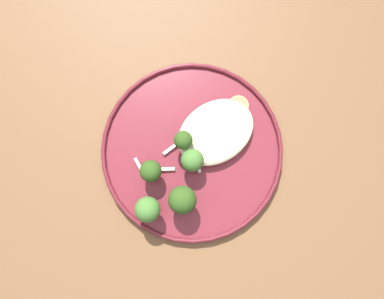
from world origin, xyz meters
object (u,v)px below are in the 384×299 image
(dinner_plate, at_px, (192,151))
(seared_scallop_front_small, at_px, (226,145))
(broccoli_floret_right_tilted, at_px, (151,171))
(seared_scallop_center_golden, at_px, (200,158))
(broccoli_floret_left_leaning, at_px, (190,162))
(seared_scallop_tiny_bay, at_px, (212,147))
(broccoli_floret_small_sprig, at_px, (183,141))
(seared_scallop_right_edge, at_px, (189,129))
(seared_scallop_on_noodles, at_px, (218,133))
(broccoli_floret_front_edge, at_px, (182,200))
(seared_scallop_large_seared, at_px, (217,115))
(broccoli_floret_beside_noodles, at_px, (148,209))
(seared_scallop_rear_pale, at_px, (238,106))

(dinner_plate, height_order, seared_scallop_front_small, seared_scallop_front_small)
(broccoli_floret_right_tilted, bearing_deg, dinner_plate, -4.08)
(seared_scallop_center_golden, relative_size, broccoli_floret_left_leaning, 0.51)
(seared_scallop_tiny_bay, height_order, broccoli_floret_small_sprig, broccoli_floret_small_sprig)
(dinner_plate, bearing_deg, seared_scallop_center_golden, -81.77)
(seared_scallop_center_golden, relative_size, broccoli_floret_small_sprig, 0.50)
(broccoli_floret_small_sprig, bearing_deg, seared_scallop_right_edge, 36.02)
(seared_scallop_right_edge, height_order, seared_scallop_on_noodles, seared_scallop_on_noodles)
(broccoli_floret_right_tilted, bearing_deg, seared_scallop_right_edge, 16.15)
(seared_scallop_tiny_bay, xyz_separation_m, broccoli_floret_small_sprig, (-0.03, 0.03, 0.02))
(seared_scallop_on_noodles, bearing_deg, broccoli_floret_front_edge, -151.86)
(seared_scallop_on_noodles, distance_m, seared_scallop_large_seared, 0.03)
(seared_scallop_right_edge, bearing_deg, seared_scallop_center_golden, -103.66)
(seared_scallop_on_noodles, distance_m, broccoli_floret_right_tilted, 0.12)
(seared_scallop_right_edge, xyz_separation_m, seared_scallop_center_golden, (-0.01, -0.05, 0.00))
(seared_scallop_front_small, bearing_deg, broccoli_floret_beside_noodles, -174.03)
(dinner_plate, xyz_separation_m, seared_scallop_large_seared, (0.06, 0.02, 0.01))
(seared_scallop_large_seared, relative_size, seared_scallop_rear_pale, 0.75)
(dinner_plate, height_order, seared_scallop_rear_pale, seared_scallop_rear_pale)
(seared_scallop_right_edge, distance_m, broccoli_floret_left_leaning, 0.06)
(broccoli_floret_left_leaning, bearing_deg, seared_scallop_front_small, -6.45)
(seared_scallop_front_small, distance_m, seared_scallop_large_seared, 0.05)
(seared_scallop_right_edge, xyz_separation_m, broccoli_floret_right_tilted, (-0.09, -0.02, 0.02))
(broccoli_floret_left_leaning, height_order, broccoli_floret_front_edge, broccoli_floret_front_edge)
(seared_scallop_front_small, xyz_separation_m, broccoli_floret_beside_noodles, (-0.15, -0.02, 0.03))
(dinner_plate, height_order, broccoli_floret_beside_noodles, broccoli_floret_beside_noodles)
(seared_scallop_tiny_bay, relative_size, seared_scallop_front_small, 0.82)
(seared_scallop_rear_pale, bearing_deg, seared_scallop_on_noodles, -161.35)
(seared_scallop_right_edge, xyz_separation_m, broccoli_floret_front_edge, (-0.07, -0.09, 0.03))
(seared_scallop_front_small, bearing_deg, seared_scallop_right_edge, 122.19)
(seared_scallop_center_golden, xyz_separation_m, seared_scallop_large_seared, (0.06, 0.04, 0.00))
(seared_scallop_right_edge, xyz_separation_m, broccoli_floret_small_sprig, (-0.02, -0.01, 0.02))
(seared_scallop_large_seared, xyz_separation_m, seared_scallop_rear_pale, (0.04, -0.01, -0.00))
(seared_scallop_center_golden, bearing_deg, seared_scallop_on_noodles, 20.19)
(seared_scallop_tiny_bay, relative_size, seared_scallop_on_noodles, 0.67)
(seared_scallop_right_edge, height_order, broccoli_floret_beside_noodles, broccoli_floret_beside_noodles)
(seared_scallop_right_edge, relative_size, seared_scallop_on_noodles, 0.68)
(seared_scallop_on_noodles, height_order, seared_scallop_front_small, same)
(seared_scallop_center_golden, bearing_deg, seared_scallop_rear_pale, 19.37)
(dinner_plate, xyz_separation_m, seared_scallop_right_edge, (0.01, 0.03, 0.01))
(seared_scallop_center_golden, relative_size, broccoli_floret_beside_noodles, 0.44)
(seared_scallop_tiny_bay, height_order, seared_scallop_rear_pale, seared_scallop_rear_pale)
(seared_scallop_large_seared, bearing_deg, seared_scallop_on_noodles, -122.77)
(broccoli_floret_small_sprig, bearing_deg, seared_scallop_tiny_bay, -42.12)
(broccoli_floret_beside_noodles, bearing_deg, seared_scallop_tiny_bay, 10.62)
(seared_scallop_tiny_bay, distance_m, seared_scallop_rear_pale, 0.08)
(seared_scallop_right_edge, height_order, broccoli_floret_left_leaning, broccoli_floret_left_leaning)
(seared_scallop_front_small, bearing_deg, seared_scallop_rear_pale, 37.56)
(broccoli_floret_left_leaning, bearing_deg, seared_scallop_tiny_bay, 2.54)
(dinner_plate, bearing_deg, seared_scallop_right_edge, 64.42)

